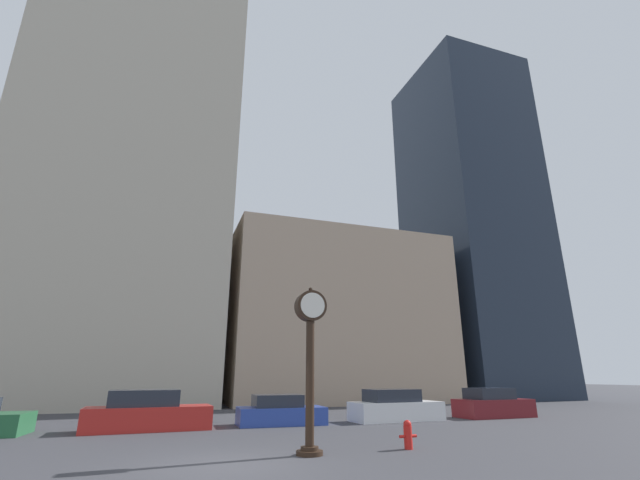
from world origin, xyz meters
name	(u,v)px	position (x,y,z in m)	size (l,w,h in m)	color
ground_plane	(224,465)	(0.00, 0.00, 0.00)	(200.00, 200.00, 0.00)	#38383D
building_tall_tower	(131,184)	(-5.74, 24.00, 17.18)	(15.64, 12.00, 34.35)	#BCB29E
building_storefront_row	(331,319)	(11.89, 24.00, 6.82)	(18.16, 12.00, 13.65)	tan
building_glass_modern	(470,221)	(28.03, 24.00, 17.97)	(10.66, 12.00, 35.94)	#1E2838
street_clock	(310,348)	(2.35, 0.61, 2.84)	(0.91, 0.74, 4.62)	black
car_red	(148,413)	(-2.06, 7.93, 0.64)	(4.83, 1.93, 1.52)	red
car_blue	(280,412)	(3.43, 8.18, 0.53)	(3.86, 1.92, 1.26)	#28429E
car_white	(395,407)	(9.05, 7.98, 0.61)	(4.53, 1.98, 1.44)	silver
car_maroon	(493,405)	(14.79, 7.99, 0.61)	(4.00, 1.89, 1.45)	maroon
fire_hydrant_near	(408,434)	(5.41, 0.60, 0.41)	(0.56, 0.24, 0.80)	red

